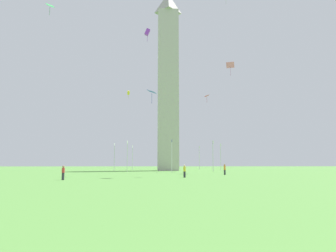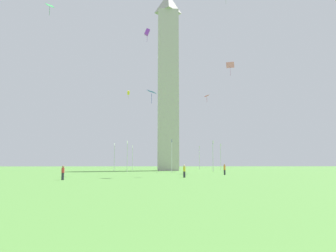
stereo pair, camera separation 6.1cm
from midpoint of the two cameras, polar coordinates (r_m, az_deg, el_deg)
name	(u,v)px [view 2 (the right image)]	position (r m, az deg, el deg)	size (l,w,h in m)	color
ground_plane	(168,171)	(80.33, 0.02, -8.40)	(260.00, 260.00, 0.00)	#548C3D
obelisk_monument	(168,79)	(83.53, 0.02, 8.88)	(5.46, 5.46, 49.63)	#B7B2A8
flagpole_n	(172,154)	(66.25, 0.72, -5.22)	(1.12, 0.14, 7.22)	silver
flagpole_ne	(213,154)	(71.69, 8.47, -5.29)	(1.12, 0.14, 7.22)	silver
flagpole_e	(221,155)	(82.28, 9.89, -5.49)	(1.12, 0.14, 7.22)	silver
flagpole_se	(199,156)	(91.24, 5.94, -5.70)	(1.12, 0.14, 7.22)	silver
flagpole_s	(165,157)	(94.30, -0.47, -5.78)	(1.12, 0.14, 7.22)	silver
flagpole_sw	(132,156)	(90.23, -6.68, -5.68)	(1.12, 0.14, 7.22)	silver
flagpole_w	(114,155)	(80.70, -10.04, -5.45)	(1.12, 0.14, 7.22)	silver
flagpole_nw	(127,154)	(70.41, -7.64, -5.27)	(1.12, 0.14, 7.22)	silver
person_yellow_shirt	(184,171)	(40.48, 3.13, -8.48)	(0.32, 0.32, 1.69)	#2D2D38
person_red_shirt	(63,173)	(36.44, -19.12, -8.33)	(0.32, 0.32, 1.60)	#2D2D38
person_orange_shirt	(225,169)	(50.74, 10.63, -8.04)	(0.32, 0.32, 1.78)	#2D2D38
kite_purple_box	(147,32)	(53.14, -3.90, 17.19)	(0.59, 0.95, 2.24)	purple
kite_pink_diamond	(230,65)	(63.91, 11.64, 11.14)	(1.82, 1.94, 2.61)	pink
kite_blue_diamond	(152,92)	(42.43, -3.06, 6.37)	(1.48, 1.44, 1.89)	blue
kite_green_diamond	(50,6)	(51.26, -21.31, 20.31)	(1.38, 1.40, 1.88)	green
kite_yellow_box	(128,93)	(72.54, -7.43, 6.21)	(0.88, 0.62, 1.84)	yellow
kite_red_diamond	(207,96)	(71.42, 7.33, 5.60)	(1.12, 1.06, 1.72)	red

